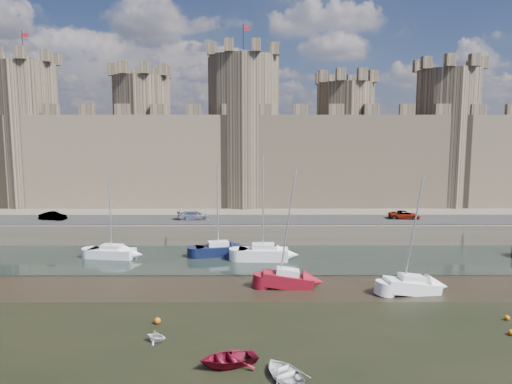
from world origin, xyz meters
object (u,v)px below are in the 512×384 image
sailboat_5 (411,285)px  sailboat_2 (263,253)px  sailboat_0 (112,252)px  car_1 (53,216)px  car_2 (194,215)px  sailboat_4 (288,279)px  sailboat_1 (218,249)px  car_3 (404,215)px

sailboat_5 → sailboat_2: bearing=132.5°
sailboat_5 → sailboat_0: bearing=150.9°
sailboat_2 → car_1: bearing=161.1°
car_1 → sailboat_0: bearing=-121.5°
car_1 → sailboat_0: sailboat_0 is taller
sailboat_0 → sailboat_2: size_ratio=0.81×
car_2 → sailboat_0: 12.65m
sailboat_4 → sailboat_1: bearing=124.5°
sailboat_2 → car_3: bearing=32.8°
sailboat_5 → car_3: bearing=65.6°
sailboat_2 → sailboat_5: 16.15m
sailboat_0 → car_1: bearing=146.8°
car_2 → sailboat_0: bearing=135.6°
car_1 → sailboat_2: sailboat_2 is taller
sailboat_2 → sailboat_5: bearing=-37.4°
car_1 → sailboat_2: (27.06, -10.42, -2.18)m
car_1 → sailboat_1: sailboat_1 is taller
sailboat_0 → sailboat_5: bearing=-12.3°
car_3 → sailboat_0: bearing=112.6°
car_1 → car_3: bearing=-78.6°
sailboat_4 → car_1: bearing=148.0°
car_3 → car_1: bearing=97.4°
car_3 → sailboat_0: size_ratio=0.44×
sailboat_1 → sailboat_5: 21.33m
sailboat_1 → sailboat_4: 12.77m
sailboat_0 → car_2: bearing=60.3°
sailboat_1 → sailboat_5: bearing=-48.5°
sailboat_2 → sailboat_4: (2.00, -8.69, -0.12)m
car_2 → sailboat_2: bearing=-146.3°
car_2 → sailboat_5: sailboat_5 is taller
car_1 → sailboat_1: (22.07, -8.42, -2.27)m
car_1 → sailboat_4: bearing=-112.8°
sailboat_4 → sailboat_0: bearing=153.8°
sailboat_4 → sailboat_5: bearing=-7.3°
car_1 → sailboat_0: (10.48, -9.45, -2.32)m
sailboat_1 → sailboat_2: sailboat_2 is taller
car_3 → sailboat_4: bearing=146.3°
car_1 → sailboat_0: size_ratio=0.37×
sailboat_5 → sailboat_4: bearing=163.4°
sailboat_5 → car_1: bearing=144.4°
car_3 → sailboat_0: sailboat_0 is taller
car_1 → sailboat_5: 44.67m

